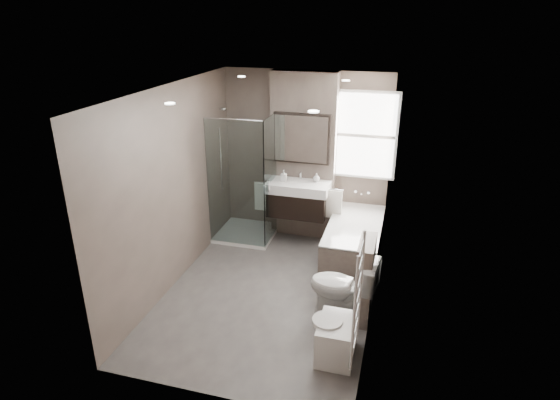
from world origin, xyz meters
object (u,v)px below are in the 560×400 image
(vanity, at_px, (298,198))
(toilet, at_px, (343,287))
(bidet, at_px, (336,338))
(bathtub, at_px, (354,240))

(vanity, distance_m, toilet, 2.02)
(bidet, bearing_deg, vanity, 112.41)
(bathtub, bearing_deg, bidet, -87.61)
(bathtub, bearing_deg, vanity, 160.63)
(toilet, bearing_deg, bathtub, -172.16)
(bathtub, relative_size, toilet, 2.00)
(bathtub, height_order, bidet, bathtub)
(toilet, bearing_deg, vanity, -144.86)
(vanity, height_order, bathtub, vanity)
(vanity, xyz_separation_m, bidet, (1.01, -2.46, -0.52))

